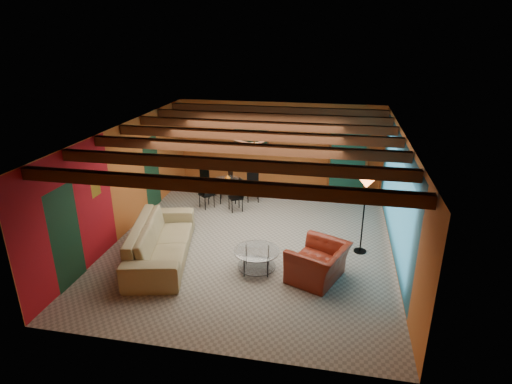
% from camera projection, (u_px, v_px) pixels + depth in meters
% --- Properties ---
extents(room, '(6.52, 8.01, 2.71)m').
position_uv_depth(room, '(255.00, 144.00, 9.60)').
color(room, gray).
rests_on(room, ground).
extents(sofa, '(1.77, 3.11, 0.86)m').
position_uv_depth(sofa, '(161.00, 241.00, 9.32)').
color(sofa, '#92855E').
rests_on(sofa, ground).
extents(armchair, '(1.38, 1.46, 0.75)m').
position_uv_depth(armchair, '(318.00, 263.00, 8.54)').
color(armchair, maroon).
rests_on(armchair, ground).
extents(coffee_table, '(1.08, 1.08, 0.49)m').
position_uv_depth(coffee_table, '(257.00, 260.00, 8.88)').
color(coffee_table, silver).
rests_on(coffee_table, ground).
extents(dining_table, '(2.13, 2.13, 0.92)m').
position_uv_depth(dining_table, '(228.00, 187.00, 12.43)').
color(dining_table, white).
rests_on(dining_table, ground).
extents(armoire, '(1.19, 0.87, 1.87)m').
position_uv_depth(armoire, '(347.00, 163.00, 13.00)').
color(armoire, brown).
rests_on(armoire, ground).
extents(floor_lamp, '(0.42, 0.42, 1.81)m').
position_uv_depth(floor_lamp, '(363.00, 216.00, 9.41)').
color(floor_lamp, black).
rests_on(floor_lamp, ground).
extents(ceiling_fan, '(1.50, 1.50, 0.44)m').
position_uv_depth(ceiling_fan, '(254.00, 145.00, 9.49)').
color(ceiling_fan, '#472614').
rests_on(ceiling_fan, ceiling).
extents(painting, '(1.05, 0.03, 0.65)m').
position_uv_depth(painting, '(251.00, 134.00, 13.54)').
color(painting, black).
rests_on(painting, wall_back).
extents(potted_plant, '(0.47, 0.43, 0.44)m').
position_uv_depth(potted_plant, '(351.00, 126.00, 12.58)').
color(potted_plant, '#26661E').
rests_on(potted_plant, armoire).
extents(vase, '(0.22, 0.22, 0.17)m').
position_uv_depth(vase, '(227.00, 169.00, 12.23)').
color(vase, orange).
rests_on(vase, dining_table).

